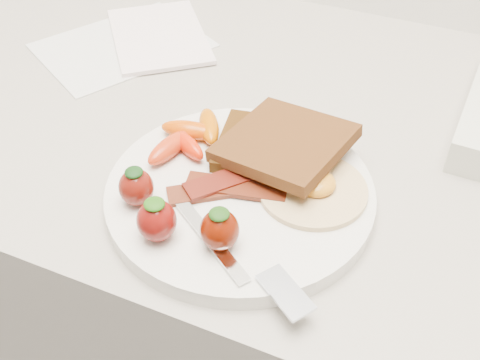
% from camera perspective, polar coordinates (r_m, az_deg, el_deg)
% --- Properties ---
extents(counter, '(2.00, 0.60, 0.90)m').
position_cam_1_polar(counter, '(1.05, 3.68, -14.45)').
color(counter, gray).
rests_on(counter, ground).
extents(plate, '(0.27, 0.27, 0.02)m').
position_cam_1_polar(plate, '(0.61, 0.00, -1.32)').
color(plate, silver).
rests_on(plate, counter).
extents(toast_lower, '(0.11, 0.11, 0.01)m').
position_cam_1_polar(toast_lower, '(0.64, 2.26, 3.28)').
color(toast_lower, black).
rests_on(toast_lower, plate).
extents(toast_upper, '(0.14, 0.14, 0.03)m').
position_cam_1_polar(toast_upper, '(0.62, 4.27, 3.52)').
color(toast_upper, black).
rests_on(toast_upper, toast_lower).
extents(fried_egg, '(0.11, 0.11, 0.02)m').
position_cam_1_polar(fried_egg, '(0.60, 7.00, -0.74)').
color(fried_egg, '#ECE7BE').
rests_on(fried_egg, plate).
extents(bacon_strips, '(0.12, 0.10, 0.01)m').
position_cam_1_polar(bacon_strips, '(0.60, -1.04, -0.45)').
color(bacon_strips, black).
rests_on(bacon_strips, plate).
extents(baby_carrots, '(0.07, 0.11, 0.02)m').
position_cam_1_polar(baby_carrots, '(0.65, -4.83, 4.14)').
color(baby_carrots, '#C34502').
rests_on(baby_carrots, plate).
extents(strawberries, '(0.13, 0.07, 0.04)m').
position_cam_1_polar(strawberries, '(0.55, -6.56, -3.11)').
color(strawberries, '#5E110A').
rests_on(strawberries, plate).
extents(fork, '(0.18, 0.10, 0.00)m').
position_cam_1_polar(fork, '(0.53, 0.05, -7.52)').
color(fork, silver).
rests_on(fork, plate).
extents(paper_sheet, '(0.25, 0.27, 0.00)m').
position_cam_1_polar(paper_sheet, '(0.87, -11.08, 12.41)').
color(paper_sheet, silver).
rests_on(paper_sheet, counter).
extents(notepad, '(0.21, 0.22, 0.01)m').
position_cam_1_polar(notepad, '(0.88, -7.71, 13.40)').
color(notepad, white).
rests_on(notepad, paper_sheet).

